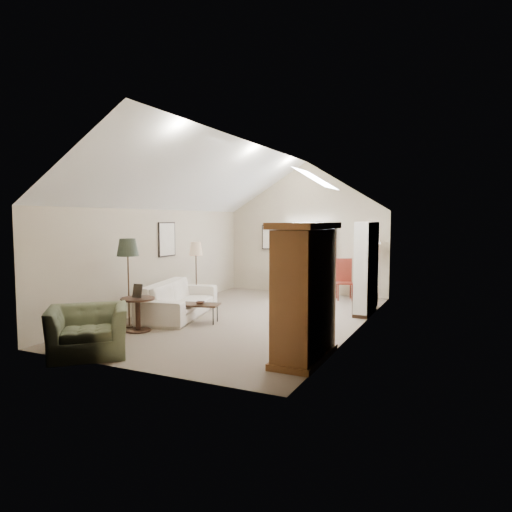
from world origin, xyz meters
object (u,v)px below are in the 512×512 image
at_px(side_table, 138,314).
at_px(coffee_table, 200,313).
at_px(armchair_near, 88,331).
at_px(armoire, 305,292).
at_px(armchair_far, 294,278).
at_px(sofa, 179,299).
at_px(side_chair, 345,279).

bearing_deg(side_table, coffee_table, 58.19).
bearing_deg(side_table, armchair_near, -79.07).
xyz_separation_m(armoire, armchair_far, (-2.45, 6.10, -0.64)).
bearing_deg(armchair_far, coffee_table, 77.77).
bearing_deg(armoire, armchair_far, 111.91).
distance_m(armchair_near, side_table, 1.68).
height_order(sofa, coffee_table, sofa).
xyz_separation_m(sofa, side_table, (0.10, -1.60, -0.06)).
relative_size(coffee_table, side_table, 1.20).
bearing_deg(coffee_table, side_table, -121.81).
relative_size(sofa, side_chair, 2.36).
bearing_deg(armchair_near, armoire, -20.97).
distance_m(armoire, side_chair, 5.78).
relative_size(sofa, armchair_near, 2.18).
distance_m(sofa, side_table, 1.60).
distance_m(coffee_table, side_chair, 4.70).
relative_size(armoire, armchair_far, 2.16).
relative_size(armchair_far, side_table, 1.50).
height_order(armchair_near, side_chair, side_chair).
height_order(coffee_table, side_chair, side_chair).
bearing_deg(armoire, armchair_near, -158.78).
distance_m(armoire, armchair_near, 3.66).
xyz_separation_m(armchair_near, side_chair, (2.56, 7.00, 0.17)).
bearing_deg(armchair_near, coffee_table, 39.43).
distance_m(sofa, coffee_table, 0.95).
height_order(armoire, coffee_table, armoire).
relative_size(side_table, side_chair, 0.59).
bearing_deg(armoire, sofa, 152.67).
xyz_separation_m(armchair_near, side_table, (-0.32, 1.65, -0.06)).
distance_m(armchair_near, armchair_far, 7.45).
height_order(armoire, side_table, armoire).
relative_size(sofa, coffee_table, 3.33).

